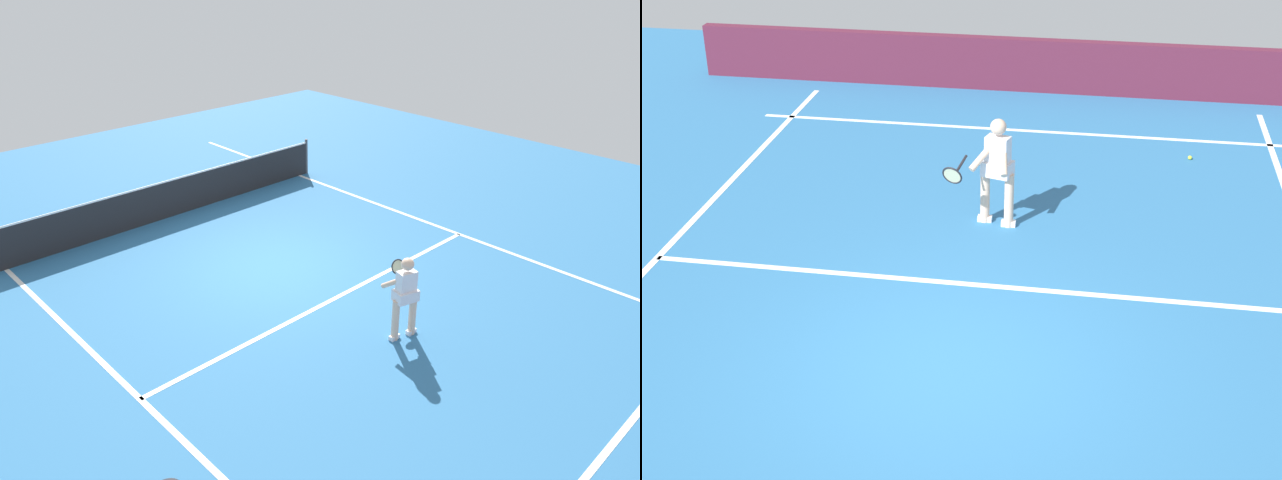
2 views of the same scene
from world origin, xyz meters
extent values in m
plane|color=teal|center=(0.00, 0.00, 0.00)|extent=(25.00, 25.00, 0.00)
cube|color=white|center=(0.00, -7.12, 0.00)|extent=(9.41, 0.10, 0.01)
cube|color=white|center=(0.00, -1.74, 0.00)|extent=(8.41, 0.10, 0.01)
cube|color=white|center=(-4.21, 0.00, 0.00)|extent=(0.10, 17.23, 0.01)
cube|color=white|center=(4.21, 0.00, 0.00)|extent=(0.10, 17.23, 0.01)
cylinder|color=#4C4C51|center=(4.51, 3.94, 0.53)|extent=(0.08, 0.08, 1.05)
cube|color=#232326|center=(0.00, 3.94, 0.47)|extent=(8.93, 0.02, 0.93)
cube|color=white|center=(0.00, 3.94, 0.95)|extent=(8.93, 0.02, 0.04)
cylinder|color=beige|center=(-0.21, -3.41, 0.39)|extent=(0.13, 0.13, 0.78)
cylinder|color=beige|center=(0.14, -3.51, 0.39)|extent=(0.13, 0.13, 0.78)
cube|color=white|center=(-0.21, -3.41, 0.04)|extent=(0.20, 0.10, 0.08)
cube|color=white|center=(0.14, -3.51, 0.04)|extent=(0.20, 0.10, 0.08)
cube|color=white|center=(-0.04, -3.46, 1.04)|extent=(0.36, 0.28, 0.52)
cube|color=white|center=(-0.04, -3.46, 0.84)|extent=(0.46, 0.38, 0.20)
sphere|color=beige|center=(-0.04, -3.46, 1.44)|extent=(0.22, 0.22, 0.22)
cylinder|color=beige|center=(-0.14, -3.27, 1.06)|extent=(0.17, 0.49, 0.37)
cylinder|color=beige|center=(0.15, -3.35, 1.06)|extent=(0.38, 0.42, 0.37)
cylinder|color=black|center=(0.40, -3.14, 1.02)|extent=(0.11, 0.29, 0.14)
torus|color=black|center=(0.48, -2.86, 0.96)|extent=(0.31, 0.19, 0.28)
cylinder|color=beige|center=(0.48, -2.86, 0.96)|extent=(0.26, 0.15, 0.23)
camera|label=1|loc=(-7.25, -8.83, 6.22)|focal=34.05mm
camera|label=2|loc=(-1.44, 7.90, 5.78)|focal=51.30mm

